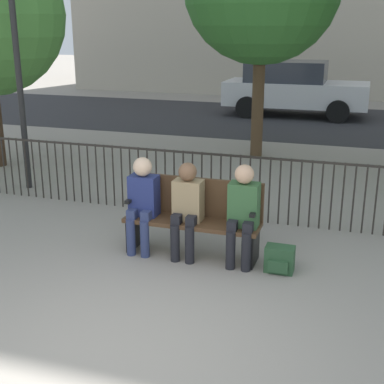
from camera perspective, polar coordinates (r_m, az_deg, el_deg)
name	(u,v)px	position (r m, az deg, el deg)	size (l,w,h in m)	color
ground_plane	(108,362)	(4.70, -8.96, -17.44)	(80.00, 80.00, 0.00)	gray
park_bench	(194,215)	(6.41, 0.22, -2.44)	(1.63, 0.45, 0.92)	#4C331E
seated_person_0	(142,199)	(6.44, -5.31, -0.74)	(0.34, 0.39, 1.17)	navy
seated_person_1	(187,205)	(6.25, -0.55, -1.38)	(0.34, 0.39, 1.15)	black
seated_person_2	(243,209)	(6.08, 5.44, -1.85)	(0.34, 0.39, 1.19)	black
backpack	(279,259)	(6.13, 9.32, -7.11)	(0.32, 0.24, 0.30)	#284C2D
fence_railing	(221,180)	(7.58, 3.10, 1.25)	(9.01, 0.03, 0.95)	#2D2823
lamp_post	(13,20)	(9.18, -18.52, 16.99)	(0.28, 0.28, 4.21)	black
street_surface	(297,121)	(15.74, 11.13, 7.42)	(24.00, 6.00, 0.01)	#2B2B2D
parked_car_0	(293,88)	(16.60, 10.73, 10.88)	(4.20, 1.94, 1.62)	silver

